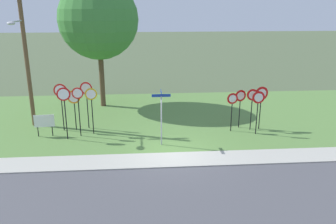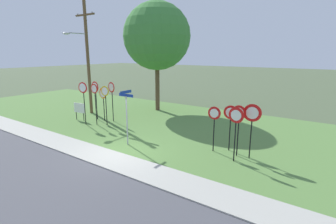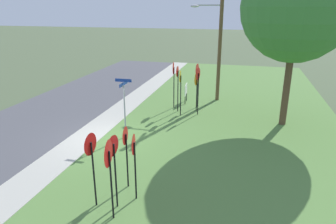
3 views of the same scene
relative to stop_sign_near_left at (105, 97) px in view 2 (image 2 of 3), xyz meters
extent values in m
plane|color=#4C5B3D|center=(4.23, -3.00, -1.96)|extent=(160.00, 160.00, 0.00)
cube|color=#4C4C51|center=(4.23, -7.80, -1.96)|extent=(44.00, 6.40, 0.01)
cube|color=#ADAA9E|center=(4.23, -3.80, -1.93)|extent=(44.00, 1.60, 0.06)
cube|color=#567F3D|center=(4.23, 3.00, -1.94)|extent=(44.00, 12.00, 0.04)
cylinder|color=black|center=(0.00, 0.03, -0.73)|extent=(0.06, 0.06, 2.39)
cylinder|color=gold|center=(0.00, -0.01, 0.42)|extent=(0.66, 0.10, 0.66)
cylinder|color=white|center=(0.00, -0.03, 0.42)|extent=(0.52, 0.06, 0.52)
cylinder|color=black|center=(-0.40, 0.99, -0.67)|extent=(0.06, 0.06, 2.51)
cylinder|color=red|center=(-0.40, 0.95, 0.53)|extent=(0.71, 0.14, 0.72)
cylinder|color=white|center=(-0.40, 0.93, 0.53)|extent=(0.55, 0.10, 0.56)
cylinder|color=black|center=(-1.80, 0.71, -0.69)|extent=(0.06, 0.06, 2.47)
cylinder|color=red|center=(-1.80, 0.67, 0.49)|extent=(0.78, 0.08, 0.78)
cylinder|color=white|center=(-1.80, 0.65, 0.49)|extent=(0.61, 0.05, 0.61)
cylinder|color=black|center=(-1.11, 0.79, -0.89)|extent=(0.06, 0.06, 2.05)
cylinder|color=orange|center=(-1.11, 0.75, 0.07)|extent=(0.78, 0.12, 0.78)
cylinder|color=white|center=(-1.11, 0.73, 0.07)|extent=(0.60, 0.08, 0.61)
cylinder|color=black|center=(-0.67, -0.29, -0.66)|extent=(0.06, 0.06, 2.53)
cylinder|color=red|center=(-0.67, -0.33, 0.56)|extent=(0.63, 0.04, 0.63)
cylinder|color=white|center=(-0.67, -0.35, 0.56)|extent=(0.49, 0.02, 0.49)
cylinder|color=black|center=(-1.32, -0.69, -0.62)|extent=(0.06, 0.06, 2.60)
cylinder|color=red|center=(-1.32, -0.73, 0.62)|extent=(0.72, 0.13, 0.73)
cylinder|color=white|center=(-1.32, -0.75, 0.62)|extent=(0.56, 0.09, 0.57)
cylinder|color=black|center=(9.69, 0.05, -0.80)|extent=(0.06, 0.06, 2.25)
cone|color=red|center=(9.69, 0.01, 0.24)|extent=(0.81, 0.15, 0.82)
cone|color=silver|center=(9.69, -0.01, 0.24)|extent=(0.55, 0.09, 0.56)
cylinder|color=black|center=(9.24, -0.75, -0.81)|extent=(0.06, 0.06, 2.23)
cone|color=red|center=(9.24, -0.79, 0.24)|extent=(0.71, 0.07, 0.71)
cone|color=silver|center=(9.24, -0.81, 0.24)|extent=(0.48, 0.04, 0.48)
cylinder|color=black|center=(7.94, -0.16, -0.91)|extent=(0.06, 0.06, 2.02)
cone|color=red|center=(7.94, -0.20, 0.04)|extent=(0.65, 0.09, 0.65)
cone|color=silver|center=(7.94, -0.22, 0.04)|extent=(0.44, 0.06, 0.44)
cylinder|color=black|center=(9.13, -0.06, -0.82)|extent=(0.06, 0.06, 2.20)
cone|color=red|center=(9.13, -0.10, 0.21)|extent=(0.67, 0.09, 0.67)
cone|color=silver|center=(9.13, -0.12, 0.21)|extent=(0.46, 0.06, 0.46)
cylinder|color=black|center=(8.56, 0.38, -0.90)|extent=(0.06, 0.06, 2.04)
cone|color=red|center=(8.56, 0.34, 0.05)|extent=(0.68, 0.16, 0.69)
cone|color=white|center=(8.56, 0.32, 0.05)|extent=(0.46, 0.10, 0.47)
cylinder|color=#9EA0A8|center=(3.77, -1.92, -0.62)|extent=(0.07, 0.07, 2.60)
cylinder|color=#9EA0A8|center=(3.77, -1.92, 0.69)|extent=(0.09, 0.09, 0.03)
cube|color=navy|center=(3.77, -1.92, 0.75)|extent=(0.96, 0.03, 0.15)
cube|color=navy|center=(3.77, -1.92, 0.92)|extent=(0.03, 0.82, 0.15)
cylinder|color=brown|center=(-3.81, 1.80, 2.39)|extent=(0.24, 0.24, 8.62)
cube|color=brown|center=(-3.81, 1.80, 5.66)|extent=(2.10, 0.12, 0.12)
cylinder|color=gray|center=(-4.66, 1.80, 5.76)|extent=(0.09, 0.09, 0.10)
cylinder|color=gray|center=(-2.96, 1.80, 5.76)|extent=(0.09, 0.09, 0.10)
cylinder|color=#9EA0A8|center=(-3.81, 0.93, 4.29)|extent=(0.08, 1.73, 0.08)
ellipsoid|color=#B7B7BC|center=(-3.81, 0.06, 4.23)|extent=(0.40, 0.56, 0.18)
cylinder|color=black|center=(-3.02, -0.20, -1.65)|extent=(0.05, 0.05, 0.55)
cylinder|color=black|center=(-2.25, -0.15, -1.65)|extent=(0.05, 0.05, 0.55)
cube|color=white|center=(-2.64, -0.18, -1.02)|extent=(1.10, 0.11, 0.70)
cylinder|color=brown|center=(-0.02, 5.75, 0.45)|extent=(0.36, 0.36, 4.74)
sphere|color=#3D7F38|center=(-0.02, 5.75, 4.18)|extent=(5.43, 5.43, 5.43)
camera|label=1|loc=(2.79, -18.70, 5.14)|focal=36.79mm
camera|label=2|loc=(12.94, -11.30, 2.90)|focal=27.23mm
camera|label=3|loc=(16.87, 3.62, 4.17)|focal=32.92mm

